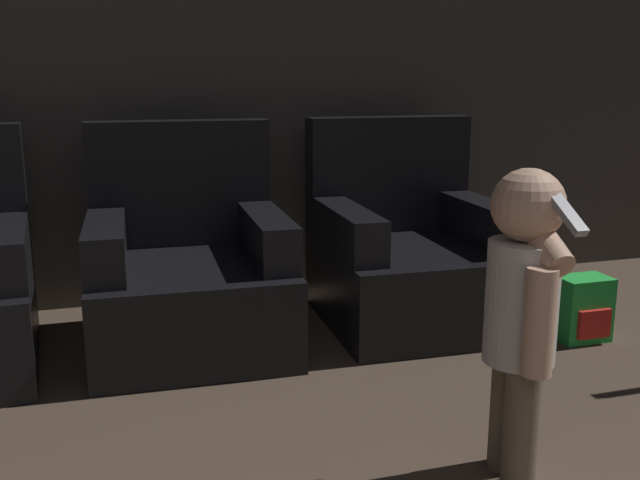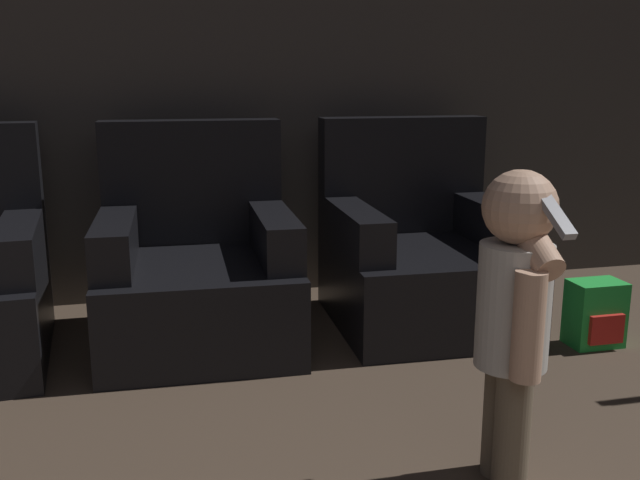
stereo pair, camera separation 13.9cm
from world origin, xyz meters
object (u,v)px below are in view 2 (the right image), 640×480
Objects in this scene: armchair_right at (419,256)px; person_toddler at (515,307)px; armchair_middle at (197,270)px; toy_backpack at (595,314)px.

armchair_right is 1.49m from person_toddler.
armchair_middle and armchair_right have the same top height.
armchair_middle is 1.78m from toy_backpack.
armchair_middle is 1.07m from armchair_right.
armchair_right is at bearing 2.09° from armchair_middle.
armchair_right is 1.04× the size of person_toddler.
person_toddler is (0.78, -1.44, 0.23)m from armchair_middle.
armchair_right is at bearing 179.81° from person_toddler.
armchair_middle is 1.00× the size of armchair_right.
armchair_middle reaches higher than toy_backpack.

